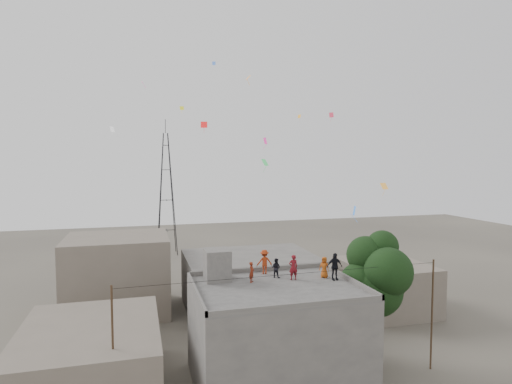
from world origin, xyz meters
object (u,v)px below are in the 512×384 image
(tree, at_px, (378,276))
(person_dark_adult, at_px, (335,266))
(person_red_adult, at_px, (293,267))
(transmission_tower, at_px, (166,194))
(stair_head_box, at_px, (217,265))

(tree, relative_size, person_dark_adult, 5.14)
(person_red_adult, xyz_separation_m, person_dark_adult, (2.58, -0.76, 0.06))
(transmission_tower, height_order, person_dark_adult, transmission_tower)
(tree, distance_m, person_red_adult, 5.88)
(tree, height_order, transmission_tower, transmission_tower)
(person_dark_adult, bearing_deg, transmission_tower, 102.39)
(tree, distance_m, transmission_tower, 41.12)
(person_red_adult, relative_size, person_dark_adult, 0.93)
(stair_head_box, height_order, person_red_adult, stair_head_box)
(tree, relative_size, person_red_adult, 5.54)
(person_red_adult, bearing_deg, tree, 171.72)
(stair_head_box, distance_m, transmission_tower, 37.46)
(tree, height_order, person_red_adult, tree)
(stair_head_box, distance_m, tree, 10.80)
(stair_head_box, relative_size, person_red_adult, 1.22)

